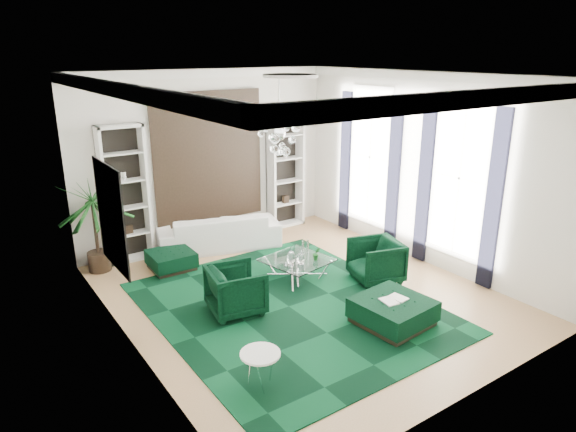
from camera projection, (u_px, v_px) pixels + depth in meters
floor at (300, 295)px, 9.19m from camera, size 6.00×7.00×0.02m
ceiling at (302, 74)px, 8.01m from camera, size 6.00×7.00×0.02m
wall_back at (208, 157)px, 11.34m from camera, size 6.00×0.02×3.80m
wall_front at (481, 259)px, 5.85m from camera, size 6.00×0.02×3.80m
wall_left at (122, 225)px, 6.97m from camera, size 0.02×7.00×3.80m
wall_right at (423, 169)px, 10.22m from camera, size 0.02×7.00×3.80m
crown_molding at (302, 81)px, 8.04m from camera, size 6.00×7.00×0.18m
ceiling_medallion at (291, 76)px, 8.25m from camera, size 0.90×0.90×0.05m
tapestry at (209, 158)px, 11.31m from camera, size 2.50×0.06×2.80m
shelving_left at (125, 195)px, 10.29m from camera, size 0.90×0.38×2.80m
shelving_right at (285, 170)px, 12.40m from camera, size 0.90×0.38×2.80m
painting at (112, 217)px, 7.48m from camera, size 0.04×1.30×1.60m
window_near at (460, 178)px, 9.51m from camera, size 0.03×1.10×2.90m
curtain_near_a at (494, 201)px, 8.95m from camera, size 0.07×0.30×3.25m
curtain_near_b at (425, 183)px, 10.18m from camera, size 0.07×0.30×3.25m
window_far at (370, 157)px, 11.39m from camera, size 0.03×1.10×2.90m
curtain_far_a at (394, 175)px, 10.83m from camera, size 0.07×0.30×3.25m
curtain_far_b at (345, 162)px, 12.05m from camera, size 0.07×0.30×3.25m
rug at (289, 307)px, 8.71m from camera, size 4.20×5.00×0.02m
sofa at (218, 231)px, 11.25m from camera, size 2.81×1.71×0.77m
armchair_left at (236, 290)px, 8.46m from camera, size 1.01×0.99×0.80m
armchair_right at (376, 261)px, 9.62m from camera, size 1.08×1.06×0.80m
coffee_table at (297, 268)px, 9.79m from camera, size 1.30×1.30×0.38m
ottoman_side at (171, 260)px, 10.19m from camera, size 0.84×0.84×0.37m
ottoman_front at (393, 312)px, 8.12m from camera, size 1.15×1.15×0.42m
book at (394, 299)px, 8.05m from camera, size 0.43×0.29×0.03m
side_table at (261, 371)px, 6.58m from camera, size 0.55×0.55×0.50m
palm at (94, 214)px, 9.82m from camera, size 1.69×1.69×2.34m
chandelier at (279, 134)px, 8.42m from camera, size 0.88×0.88×0.77m
table_plant at (316, 254)px, 9.66m from camera, size 0.17×0.15×0.26m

